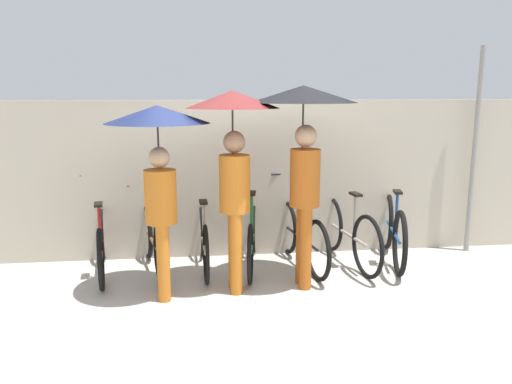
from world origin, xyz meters
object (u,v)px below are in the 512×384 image
parked_bicycle_2 (203,239)px  parked_bicycle_3 (252,237)px  parked_bicycle_4 (301,236)px  parked_bicycle_5 (347,232)px  parked_bicycle_0 (101,243)px  parked_bicycle_6 (393,230)px  parked_bicycle_1 (153,241)px  pedestrian_center (233,136)px  pedestrian_trailing (304,125)px  pedestrian_leading (158,145)px

parked_bicycle_2 → parked_bicycle_3: bearing=-92.7°
parked_bicycle_4 → parked_bicycle_5: parked_bicycle_5 is taller
parked_bicycle_0 → parked_bicycle_4: (2.37, -0.01, 0.01)m
parked_bicycle_2 → parked_bicycle_5: parked_bicycle_5 is taller
parked_bicycle_5 → parked_bicycle_6: bearing=-97.0°
parked_bicycle_0 → parked_bicycle_4: bearing=-99.5°
parked_bicycle_1 → parked_bicycle_6: parked_bicycle_6 is taller
parked_bicycle_0 → parked_bicycle_6: (3.56, 0.03, 0.04)m
parked_bicycle_0 → pedestrian_center: bearing=-121.8°
parked_bicycle_4 → parked_bicycle_0: bearing=80.5°
parked_bicycle_0 → parked_bicycle_6: bearing=-98.8°
parked_bicycle_5 → pedestrian_center: size_ratio=0.85×
parked_bicycle_3 → pedestrian_center: bearing=166.3°
parked_bicycle_0 → parked_bicycle_1: parked_bicycle_0 is taller
parked_bicycle_1 → parked_bicycle_4: (1.78, -0.03, 0.01)m
pedestrian_trailing → parked_bicycle_4: bearing=77.9°
parked_bicycle_0 → parked_bicycle_5: parked_bicycle_0 is taller
parked_bicycle_2 → pedestrian_trailing: size_ratio=0.76×
parked_bicycle_0 → parked_bicycle_4: parked_bicycle_0 is taller
parked_bicycle_2 → pedestrian_trailing: bearing=-121.6°
parked_bicycle_2 → parked_bicycle_6: 2.37m
parked_bicycle_5 → parked_bicycle_4: bearing=85.2°
parked_bicycle_2 → pedestrian_leading: (-0.43, -0.75, 1.22)m
parked_bicycle_0 → pedestrian_leading: size_ratio=0.87×
parked_bicycle_3 → pedestrian_center: (-0.27, -0.65, 1.28)m
parked_bicycle_3 → pedestrian_center: 1.46m
parked_bicycle_4 → parked_bicycle_5: bearing=-96.1°
pedestrian_trailing → parked_bicycle_2: bearing=149.7°
parked_bicycle_4 → parked_bicycle_5: (0.59, 0.03, 0.02)m
parked_bicycle_2 → parked_bicycle_1: bearing=88.7°
parked_bicycle_1 → parked_bicycle_4: size_ratio=0.99×
parked_bicycle_6 → pedestrian_center: pedestrian_center is taller
parked_bicycle_4 → pedestrian_center: 1.66m
parked_bicycle_0 → pedestrian_center: 2.08m
parked_bicycle_2 → pedestrian_leading: bearing=147.5°
parked_bicycle_4 → pedestrian_trailing: bearing=159.8°
pedestrian_trailing → parked_bicycle_3: bearing=127.6°
parked_bicycle_0 → parked_bicycle_2: (1.19, 0.03, -0.00)m
parked_bicycle_6 → pedestrian_trailing: 1.97m
parked_bicycle_0 → parked_bicycle_5: size_ratio=0.96×
parked_bicycle_1 → pedestrian_trailing: (1.67, -0.59, 1.39)m
parked_bicycle_2 → pedestrian_center: bearing=-156.1°
parked_bicycle_5 → pedestrian_center: pedestrian_center is taller
parked_bicycle_4 → parked_bicycle_5: size_ratio=0.96×
parked_bicycle_0 → pedestrian_leading: 1.60m
parked_bicycle_4 → parked_bicycle_3: bearing=77.2°
parked_bicycle_3 → parked_bicycle_6: parked_bicycle_3 is taller
parked_bicycle_3 → pedestrian_center: pedestrian_center is taller
parked_bicycle_5 → pedestrian_trailing: (-0.70, -0.59, 1.37)m
parked_bicycle_5 → pedestrian_trailing: 1.65m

